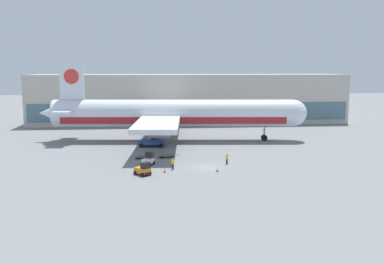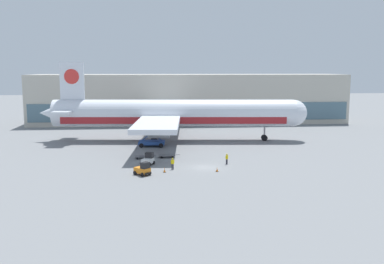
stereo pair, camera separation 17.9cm
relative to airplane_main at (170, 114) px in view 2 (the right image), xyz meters
The scene contains 12 objects.
ground_plane 27.23m from the airplane_main, 80.29° to the right, with size 400.00×400.00×0.00m, color slate.
terminal_building 34.07m from the airplane_main, 78.14° to the left, with size 90.00×18.20×14.00m.
airplane_main is the anchor object (origin of this frame).
scissor_lift_loader 8.65m from the airplane_main, 121.99° to the right, with size 5.44×3.77×4.93m.
baggage_tug_foreground 24.54m from the airplane_main, 101.21° to the right, with size 2.40×2.80×2.00m.
baggage_tug_mid 31.15m from the airplane_main, 100.06° to the right, with size 2.72×2.74×2.00m.
baggage_dolly_lead 20.01m from the airplane_main, 107.04° to the right, with size 3.75×1.70×0.48m.
baggage_dolly_second 18.75m from the airplane_main, 94.49° to the right, with size 3.75×1.70×0.48m.
ground_crew_near 26.01m from the airplane_main, 71.23° to the right, with size 0.49×0.38×1.79m.
ground_crew_far 27.51m from the airplane_main, 91.78° to the right, with size 0.55×0.32×1.82m.
traffic_cone_near 29.50m from the airplane_main, 94.28° to the right, with size 0.40×0.40×0.76m.
traffic_cone_far 30.26m from the airplane_main, 78.64° to the right, with size 0.40×0.40×0.69m.
Camera 2 is at (-8.35, -66.08, 15.54)m, focal length 40.00 mm.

